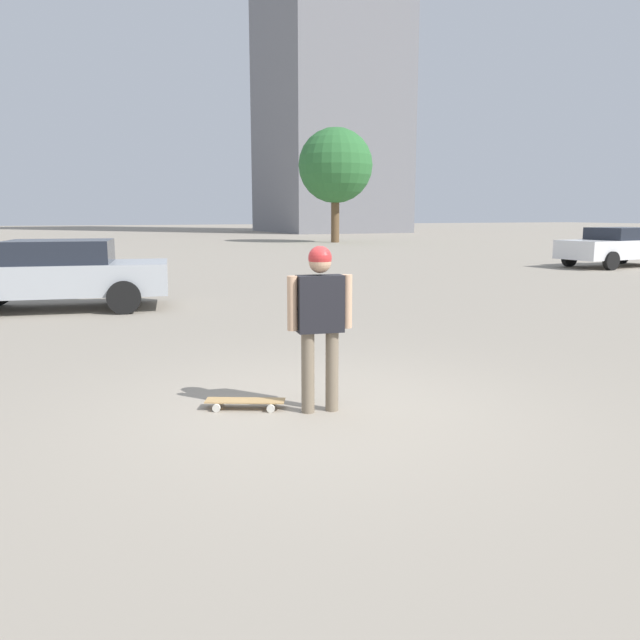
% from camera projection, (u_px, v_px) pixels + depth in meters
% --- Properties ---
extents(ground_plane, '(220.00, 220.00, 0.00)m').
position_uv_depth(ground_plane, '(320.00, 411.00, 6.14)').
color(ground_plane, gray).
extents(person, '(0.26, 0.63, 1.62)m').
position_uv_depth(person, '(320.00, 312.00, 5.97)').
color(person, '#7A6B56').
rests_on(person, ground_plane).
extents(skateboard, '(0.50, 0.79, 0.09)m').
position_uv_depth(skateboard, '(245.00, 402.00, 6.20)').
color(skateboard, tan).
rests_on(skateboard, ground_plane).
extents(car_parked_near, '(2.49, 4.60, 1.40)m').
position_uv_depth(car_parked_near, '(57.00, 273.00, 12.53)').
color(car_parked_near, '#ADB2B7').
rests_on(car_parked_near, ground_plane).
extents(car_parked_far, '(2.24, 4.77, 1.43)m').
position_uv_depth(car_parked_far, '(618.00, 246.00, 22.84)').
color(car_parked_far, silver).
rests_on(car_parked_far, ground_plane).
extents(building_block_distant, '(15.24, 12.68, 44.07)m').
position_uv_depth(building_block_distant, '(329.00, 18.00, 64.91)').
color(building_block_distant, slate).
rests_on(building_block_distant, ground_plane).
extents(tree_distant, '(4.99, 4.99, 7.64)m').
position_uv_depth(tree_distant, '(335.00, 166.00, 41.86)').
color(tree_distant, brown).
rests_on(tree_distant, ground_plane).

